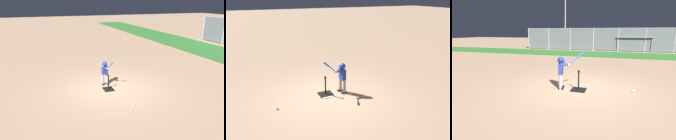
# 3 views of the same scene
# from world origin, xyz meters

# --- Properties ---
(ground_plane) EXTENTS (90.00, 90.00, 0.00)m
(ground_plane) POSITION_xyz_m (0.00, 0.00, 0.00)
(ground_plane) COLOR #93755B
(home_plate) EXTENTS (0.44, 0.44, 0.02)m
(home_plate) POSITION_xyz_m (-0.02, -0.10, 0.01)
(home_plate) COLOR white
(home_plate) RESTS_ON ground_plane
(batting_tee) EXTENTS (0.47, 0.43, 0.67)m
(batting_tee) POSITION_xyz_m (0.01, -0.16, 0.08)
(batting_tee) COLOR black
(batting_tee) RESTS_ON ground_plane
(batter_child) EXTENTS (0.88, 0.35, 1.28)m
(batter_child) POSITION_xyz_m (-0.58, -0.11, 0.69)
(batter_child) COLOR gray
(batter_child) RESTS_ON ground_plane
(baseball) EXTENTS (0.07, 0.07, 0.07)m
(baseball) POSITION_xyz_m (1.74, 0.20, 0.04)
(baseball) COLOR white
(baseball) RESTS_ON ground_plane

